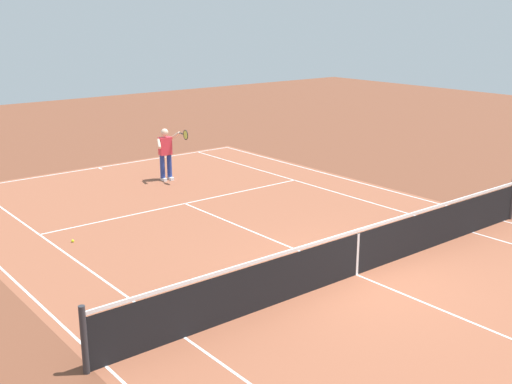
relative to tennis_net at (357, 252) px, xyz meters
The scene contains 6 objects.
ground_plane 0.49m from the tennis_net, ahead, with size 60.00×60.00×0.00m, color brown.
court_slab 0.49m from the tennis_net, ahead, with size 24.20×11.40×0.00m, color #935138.
court_line_markings 0.49m from the tennis_net, ahead, with size 23.85×11.05×0.01m.
tennis_net is the anchor object (origin of this frame).
tennis_player_near 9.03m from the tennis_net, ahead, with size 1.11×0.77×1.70m.
tennis_ball 6.57m from the tennis_net, 34.39° to the left, with size 0.07×0.07×0.07m, color #CCE01E.
Camera 1 is at (-7.94, 9.00, 5.07)m, focal length 44.29 mm.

